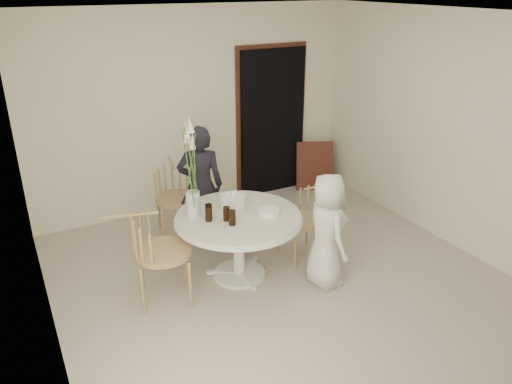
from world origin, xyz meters
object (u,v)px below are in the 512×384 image
chair_right (311,211)px  flower_vase (192,179)px  chair_far (174,188)px  boy (327,231)px  table (239,225)px  birthday_cake (233,202)px  girl (201,186)px  chair_left (148,244)px

chair_right → flower_vase: 1.49m
chair_far → chair_right: bearing=-37.1°
boy → flower_vase: size_ratio=1.15×
table → birthday_cake: 0.27m
flower_vase → boy: bearing=-32.1°
boy → flower_vase: bearing=64.3°
table → birthday_cake: (0.03, 0.20, 0.18)m
girl → chair_left: bearing=65.2°
flower_vase → birthday_cake: bearing=-0.3°
birthday_cake → flower_vase: flower_vase is taller
table → girl: girl is taller
boy → birthday_cake: (-0.71, 0.72, 0.18)m
chair_far → flower_vase: flower_vase is taller
chair_far → chair_right: size_ratio=1.06×
table → chair_right: size_ratio=1.56×
chair_right → boy: size_ratio=0.70×
boy → flower_vase: (-1.16, 0.73, 0.53)m
chair_left → birthday_cake: chair_left is taller
boy → chair_left: bearing=78.7°
table → boy: (0.74, -0.53, -0.00)m
chair_right → chair_left: chair_left is taller
birthday_cake → flower_vase: (-0.45, 0.00, 0.35)m
girl → flower_vase: flower_vase is taller
chair_far → chair_left: chair_left is taller
chair_left → boy: size_ratio=0.80×
chair_far → birthday_cake: size_ratio=3.25×
flower_vase → table: bearing=-25.5°
chair_far → birthday_cake: bearing=-66.4°
flower_vase → chair_right: bearing=-6.4°
chair_right → girl: (-0.99, 0.87, 0.18)m
chair_left → chair_right: bearing=-74.3°
chair_left → flower_vase: bearing=-56.8°
chair_far → flower_vase: 1.28m
birthday_cake → flower_vase: 0.56m
chair_left → girl: 1.28m
chair_right → birthday_cake: size_ratio=3.07×
chair_far → girl: size_ratio=0.62×
table → girl: bearing=93.2°
chair_right → girl: bearing=-129.6°
table → girl: size_ratio=0.91×
girl → birthday_cake: bearing=117.2°
table → chair_far: (-0.23, 1.34, -0.03)m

